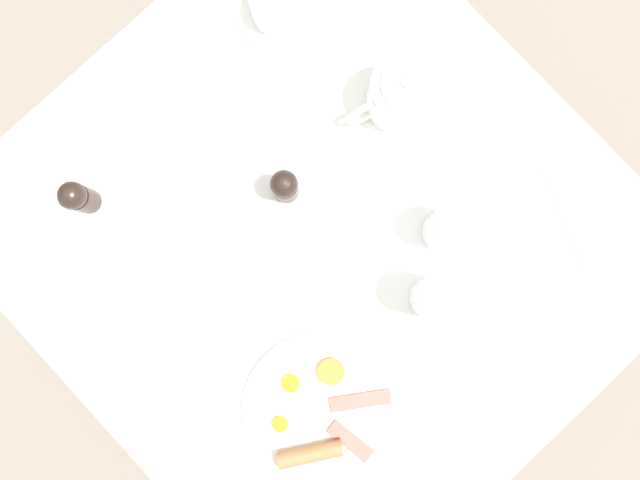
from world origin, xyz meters
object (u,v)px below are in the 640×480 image
at_px(water_glass_tall, 448,229).
at_px(wine_glass_spare, 437,299).
at_px(salt_grinder, 285,186).
at_px(fork_spare, 567,219).
at_px(breakfast_plate, 318,413).
at_px(water_glass_short, 26,234).
at_px(pepper_grinder, 78,197).
at_px(teapot_near, 401,95).
at_px(fork_by_plate, 500,363).
at_px(teacup_with_saucer_left, 276,8).
at_px(knife_by_plate, 186,159).

bearing_deg(water_glass_tall, wine_glass_spare, 35.64).
height_order(salt_grinder, fork_spare, salt_grinder).
relative_size(breakfast_plate, water_glass_short, 2.10).
bearing_deg(breakfast_plate, water_glass_short, -74.97).
xyz_separation_m(breakfast_plate, pepper_grinder, (0.05, -0.53, 0.04)).
relative_size(teapot_near, wine_glass_spare, 1.47).
xyz_separation_m(salt_grinder, fork_spare, (-0.32, 0.37, -0.05)).
distance_m(water_glass_tall, fork_by_plate, 0.25).
xyz_separation_m(teacup_with_saucer_left, water_glass_tall, (0.05, 0.48, 0.03)).
bearing_deg(breakfast_plate, knife_by_plate, -105.07).
bearing_deg(teacup_with_saucer_left, teapot_near, 99.67).
relative_size(water_glass_tall, water_glass_short, 0.88).
height_order(breakfast_plate, salt_grinder, salt_grinder).
relative_size(fork_by_plate, knife_by_plate, 0.76).
relative_size(breakfast_plate, wine_glass_spare, 1.96).
height_order(teacup_with_saucer_left, water_glass_short, water_glass_short).
height_order(pepper_grinder, fork_spare, pepper_grinder).
bearing_deg(pepper_grinder, fork_by_plate, 115.60).
relative_size(teacup_with_saucer_left, salt_grinder, 1.46).
distance_m(breakfast_plate, water_glass_tall, 0.38).
bearing_deg(wine_glass_spare, fork_by_plate, 94.18).
bearing_deg(water_glass_tall, knife_by_plate, -58.94).
distance_m(salt_grinder, fork_by_plate, 0.47).
bearing_deg(fork_spare, teacup_with_saucer_left, -79.06).
relative_size(teapot_near, fork_spare, 1.12).
bearing_deg(fork_spare, wine_glass_spare, -13.44).
relative_size(water_glass_tall, fork_by_plate, 0.71).
height_order(teacup_with_saucer_left, water_glass_tall, water_glass_tall).
distance_m(teapot_near, wine_glass_spare, 0.34).
distance_m(teapot_near, water_glass_short, 0.66).
height_order(breakfast_plate, teacup_with_saucer_left, teacup_with_saucer_left).
distance_m(teacup_with_saucer_left, water_glass_short, 0.57).
bearing_deg(fork_spare, water_glass_short, -41.10).
relative_size(pepper_grinder, fork_spare, 0.56).
bearing_deg(knife_by_plate, water_glass_tall, 121.06).
xyz_separation_m(teacup_with_saucer_left, fork_by_plate, (0.14, 0.71, -0.02)).
distance_m(water_glass_short, pepper_grinder, 0.10).
bearing_deg(salt_grinder, knife_by_plate, -60.76).
bearing_deg(teacup_with_saucer_left, fork_spare, 100.94).
bearing_deg(salt_grinder, water_glass_short, -32.25).
relative_size(teapot_near, teacup_with_saucer_left, 1.38).
relative_size(water_glass_short, knife_by_plate, 0.61).
relative_size(breakfast_plate, pepper_grinder, 2.67).
distance_m(pepper_grinder, knife_by_plate, 0.19).
bearing_deg(water_glass_tall, salt_grinder, -57.74).
bearing_deg(pepper_grinder, water_glass_tall, 132.09).
bearing_deg(water_glass_short, salt_grinder, 147.75).
height_order(wine_glass_spare, knife_by_plate, wine_glass_spare).
relative_size(teapot_near, pepper_grinder, 2.01).
height_order(breakfast_plate, water_glass_tall, water_glass_tall).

